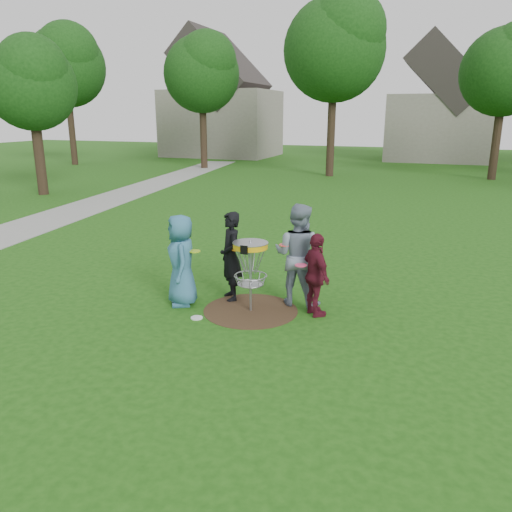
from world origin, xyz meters
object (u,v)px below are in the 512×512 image
(player_black, at_px, (231,256))
(player_maroon, at_px, (316,275))
(player_blue, at_px, (181,260))
(player_grey, at_px, (298,255))
(disc_golf_basket, at_px, (250,259))

(player_black, distance_m, player_maroon, 1.81)
(player_blue, distance_m, player_grey, 2.25)
(player_blue, bearing_deg, player_maroon, 64.73)
(player_maroon, distance_m, disc_golf_basket, 1.24)
(player_black, xyz_separation_m, player_maroon, (1.79, -0.26, -0.11))
(player_grey, distance_m, disc_golf_basket, 0.98)
(player_blue, relative_size, player_black, 1.00)
(player_blue, xyz_separation_m, player_maroon, (2.58, 0.32, -0.11))
(player_black, height_order, player_maroon, player_black)
(player_grey, relative_size, disc_golf_basket, 1.45)
(player_maroon, bearing_deg, disc_golf_basket, 59.32)
(player_blue, distance_m, disc_golf_basket, 1.39)
(player_blue, xyz_separation_m, disc_golf_basket, (1.38, 0.12, 0.13))
(player_black, bearing_deg, player_grey, 60.86)
(player_maroon, bearing_deg, player_black, 41.46)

